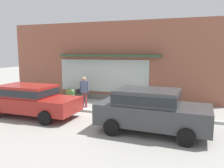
{
  "coord_description": "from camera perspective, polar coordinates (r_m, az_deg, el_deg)",
  "views": [
    {
      "loc": [
        4.7,
        -10.48,
        3.02
      ],
      "look_at": [
        0.81,
        1.2,
        1.29
      ],
      "focal_mm": 36.14,
      "sensor_mm": 36.0,
      "label": 1
    }
  ],
  "objects": [
    {
      "name": "fire_hydrant",
      "position": [
        13.21,
        -9.96,
        -3.27
      ],
      "size": [
        0.41,
        0.38,
        0.92
      ],
      "color": "#4C8C47",
      "rests_on": "ground_plane"
    },
    {
      "name": "curb_strip",
      "position": [
        11.69,
        -5.97,
        -6.73
      ],
      "size": [
        14.0,
        0.24,
        0.12
      ],
      "primitive_type": "cube",
      "color": "#B2B2AD",
      "rests_on": "ground_plane"
    },
    {
      "name": "potted_plant_near_hydrant",
      "position": [
        13.41,
        4.67,
        -3.42
      ],
      "size": [
        0.46,
        0.46,
        0.71
      ],
      "color": "#33473D",
      "rests_on": "ground_plane"
    },
    {
      "name": "storefront",
      "position": [
        14.47,
        -0.56,
        5.62
      ],
      "size": [
        14.0,
        0.81,
        4.94
      ],
      "color": "#935642",
      "rests_on": "ground_plane"
    },
    {
      "name": "ground_plane",
      "position": [
        11.88,
        -5.57,
        -6.78
      ],
      "size": [
        60.0,
        60.0,
        0.0
      ],
      "primitive_type": "plane",
      "color": "#9E9B93"
    },
    {
      "name": "parked_car_dark_gray",
      "position": [
        8.72,
        9.79,
        -6.05
      ],
      "size": [
        4.29,
        2.3,
        1.64
      ],
      "rotation": [
        0.0,
        0.0,
        -0.06
      ],
      "color": "#383A3D",
      "rests_on": "ground_plane"
    },
    {
      "name": "potted_plant_by_entrance",
      "position": [
        15.11,
        -10.64,
        -2.37
      ],
      "size": [
        0.49,
        0.49,
        0.66
      ],
      "color": "#B7B2A3",
      "rests_on": "ground_plane"
    },
    {
      "name": "parked_car_red",
      "position": [
        11.4,
        -20.16,
        -3.48
      ],
      "size": [
        4.62,
        2.08,
        1.49
      ],
      "rotation": [
        0.0,
        0.0,
        -0.02
      ],
      "color": "maroon",
      "rests_on": "ground_plane"
    },
    {
      "name": "potted_plant_window_center",
      "position": [
        13.11,
        13.36,
        -3.67
      ],
      "size": [
        0.35,
        0.35,
        0.88
      ],
      "color": "#33473D",
      "rests_on": "ground_plane"
    },
    {
      "name": "pedestrian_with_handbag",
      "position": [
        12.48,
        -7.12,
        -1.43
      ],
      "size": [
        0.66,
        0.31,
        1.7
      ],
      "rotation": [
        0.0,
        0.0,
        3.47
      ],
      "color": "#8E333D",
      "rests_on": "ground_plane"
    },
    {
      "name": "potted_plant_window_right",
      "position": [
        14.41,
        -7.26,
        -2.16
      ],
      "size": [
        0.44,
        0.44,
        1.05
      ],
      "color": "#33473D",
      "rests_on": "ground_plane"
    }
  ]
}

